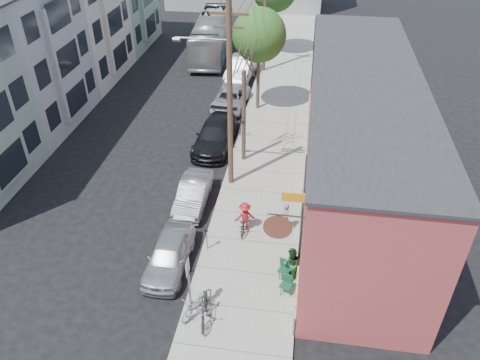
# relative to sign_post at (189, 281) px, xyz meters

# --- Properties ---
(ground) EXTENTS (120.00, 120.00, 0.00)m
(ground) POSITION_rel_sign_post_xyz_m (-2.35, 4.42, -1.83)
(ground) COLOR black
(sidewalk) EXTENTS (4.50, 58.00, 0.15)m
(sidewalk) POSITION_rel_sign_post_xyz_m (1.90, 15.42, -1.76)
(sidewalk) COLOR #9A988F
(sidewalk) RESTS_ON ground
(cafe_building) EXTENTS (6.60, 20.20, 6.61)m
(cafe_building) POSITION_rel_sign_post_xyz_m (6.64, 9.41, 1.47)
(cafe_building) COLOR #A73E3E
(cafe_building) RESTS_ON ground
(apartment_row) EXTENTS (6.30, 32.00, 9.00)m
(apartment_row) POSITION_rel_sign_post_xyz_m (-14.20, 18.42, 2.67)
(apartment_row) COLOR gray
(apartment_row) RESTS_ON ground
(sign_post) EXTENTS (0.07, 0.45, 2.80)m
(sign_post) POSITION_rel_sign_post_xyz_m (0.00, 0.00, 0.00)
(sign_post) COLOR slate
(sign_post) RESTS_ON sidewalk
(parking_meter_near) EXTENTS (0.14, 0.14, 1.24)m
(parking_meter_near) POSITION_rel_sign_post_xyz_m (-0.10, 3.59, -0.85)
(parking_meter_near) COLOR slate
(parking_meter_near) RESTS_ON sidewalk
(parking_meter_far) EXTENTS (0.14, 0.14, 1.24)m
(parking_meter_far) POSITION_rel_sign_post_xyz_m (-0.10, 14.13, -0.85)
(parking_meter_far) COLOR slate
(parking_meter_far) RESTS_ON sidewalk
(utility_pole_near) EXTENTS (3.57, 0.28, 10.00)m
(utility_pole_near) POSITION_rel_sign_post_xyz_m (0.04, 9.05, 3.58)
(utility_pole_near) COLOR #503A28
(utility_pole_near) RESTS_ON sidewalk
(utility_pole_far) EXTENTS (1.80, 0.28, 10.00)m
(utility_pole_far) POSITION_rel_sign_post_xyz_m (0.10, 25.61, 3.51)
(utility_pole_far) COLOR #503A28
(utility_pole_far) RESTS_ON sidewalk
(tree_bare) EXTENTS (0.24, 0.24, 5.56)m
(tree_bare) POSITION_rel_sign_post_xyz_m (0.45, 11.54, 1.10)
(tree_bare) COLOR #44392C
(tree_bare) RESTS_ON sidewalk
(tree_leafy_mid) EXTENTS (3.58, 3.58, 7.04)m
(tree_leafy_mid) POSITION_rel_sign_post_xyz_m (0.45, 18.52, 3.55)
(tree_leafy_mid) COLOR #44392C
(tree_leafy_mid) RESTS_ON sidewalk
(patio_chair_a) EXTENTS (0.64, 0.64, 0.88)m
(patio_chair_a) POSITION_rel_sign_post_xyz_m (3.54, 2.35, -1.24)
(patio_chair_a) COLOR #12432C
(patio_chair_a) RESTS_ON sidewalk
(patio_chair_b) EXTENTS (0.64, 0.64, 0.88)m
(patio_chair_b) POSITION_rel_sign_post_xyz_m (3.68, 1.50, -1.24)
(patio_chair_b) COLOR #12432C
(patio_chair_b) RESTS_ON sidewalk
(patron_grey) EXTENTS (0.58, 0.68, 1.57)m
(patron_grey) POSITION_rel_sign_post_xyz_m (3.34, 5.46, -0.90)
(patron_grey) COLOR gray
(patron_grey) RESTS_ON sidewalk
(patron_green) EXTENTS (0.72, 0.88, 1.68)m
(patron_green) POSITION_rel_sign_post_xyz_m (3.81, 2.30, -0.84)
(patron_green) COLOR #2E712D
(patron_green) RESTS_ON sidewalk
(cyclist) EXTENTS (1.15, 0.91, 1.56)m
(cyclist) POSITION_rel_sign_post_xyz_m (1.42, 5.23, -0.90)
(cyclist) COLOR maroon
(cyclist) RESTS_ON sidewalk
(cyclist_bike) EXTENTS (0.70, 1.78, 0.92)m
(cyclist_bike) POSITION_rel_sign_post_xyz_m (1.42, 5.23, -1.22)
(cyclist_bike) COLOR black
(cyclist_bike) RESTS_ON sidewalk
(parked_bike_a) EXTENTS (0.75, 1.99, 1.17)m
(parked_bike_a) POSITION_rel_sign_post_xyz_m (0.63, -0.33, -1.10)
(parked_bike_a) COLOR black
(parked_bike_a) RESTS_ON sidewalk
(parked_bike_b) EXTENTS (1.40, 1.95, 0.97)m
(parked_bike_b) POSITION_rel_sign_post_xyz_m (0.26, -0.02, -1.20)
(parked_bike_b) COLOR slate
(parked_bike_b) RESTS_ON sidewalk
(car_0) EXTENTS (1.70, 4.18, 1.42)m
(car_0) POSITION_rel_sign_post_xyz_m (-1.55, 2.40, -1.12)
(car_0) COLOR #ACAFB4
(car_0) RESTS_ON ground
(car_1) EXTENTS (1.42, 4.04, 1.33)m
(car_1) POSITION_rel_sign_post_xyz_m (-1.55, 7.00, -1.17)
(car_1) COLOR #999DA0
(car_1) RESTS_ON ground
(car_2) EXTENTS (2.37, 5.39, 1.54)m
(car_2) POSITION_rel_sign_post_xyz_m (-1.55, 13.02, -1.06)
(car_2) COLOR black
(car_2) RESTS_ON ground
(car_3) EXTENTS (2.50, 4.85, 1.31)m
(car_3) POSITION_rel_sign_post_xyz_m (-1.55, 18.53, -1.18)
(car_3) COLOR #B9B9C2
(car_3) RESTS_ON ground
(car_4) EXTENTS (2.23, 5.34, 1.72)m
(car_4) POSITION_rel_sign_post_xyz_m (-1.55, 23.99, -0.97)
(car_4) COLOR #A5A6AD
(car_4) RESTS_ON ground
(bus) EXTENTS (3.65, 11.89, 3.26)m
(bus) POSITION_rel_sign_post_xyz_m (-5.06, 29.56, -0.20)
(bus) COLOR silver
(bus) RESTS_ON ground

